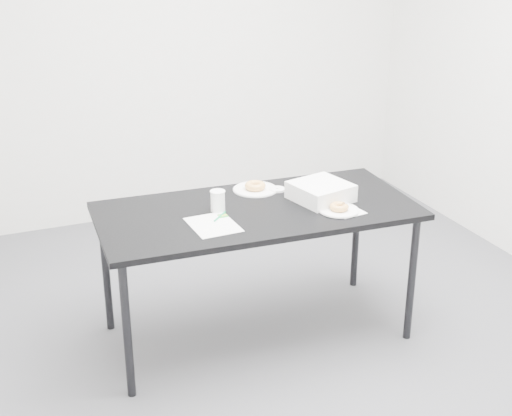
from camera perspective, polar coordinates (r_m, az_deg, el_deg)
name	(u,v)px	position (r m, az deg, el deg)	size (l,w,h in m)	color
floor	(267,332)	(4.16, 0.89, -9.90)	(4.00, 4.00, 0.00)	#4F5054
wall_back	(162,43)	(5.49, -7.51, 12.99)	(4.00, 0.02, 2.70)	silver
table	(257,218)	(3.83, 0.08, -0.82)	(1.73, 0.88, 0.77)	black
scorecard	(213,225)	(3.60, -3.45, -1.34)	(0.22, 0.28, 0.00)	white
logo_patch	(223,216)	(3.70, -2.66, -0.62)	(0.05, 0.05, 0.00)	green
pen	(220,216)	(3.69, -2.91, -0.67)	(0.01, 0.01, 0.13)	#0D9455
napkin	(347,211)	(3.79, 7.33, -0.27)	(0.15, 0.15, 0.00)	white
plate_near	(339,210)	(3.79, 6.66, -0.18)	(0.22, 0.22, 0.01)	white
donut_near	(339,207)	(3.78, 6.67, 0.09)	(0.10, 0.10, 0.03)	#DC9345
plate_far	(255,190)	(4.06, -0.06, 1.49)	(0.25, 0.25, 0.01)	white
donut_far	(255,186)	(4.05, -0.06, 1.80)	(0.12, 0.12, 0.04)	#DC9345
coffee_cup	(218,201)	(3.75, -3.08, 0.58)	(0.08, 0.08, 0.11)	white
cup_lid	(277,189)	(4.05, 1.72, 1.50)	(0.09, 0.09, 0.01)	white
bakery_box	(321,192)	(3.92, 5.20, 1.32)	(0.28, 0.28, 0.09)	white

